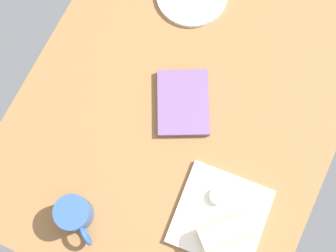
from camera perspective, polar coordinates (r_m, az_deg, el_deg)
name	(u,v)px	position (r cm, az deg, el deg)	size (l,w,h in cm)	color
dining_table	(180,112)	(139.31, 1.40, 1.67)	(110.00, 90.00, 4.00)	olive
square_plate	(220,216)	(132.33, 6.31, -10.70)	(23.71, 23.71, 1.60)	silver
sauce_cup	(218,196)	(130.77, 5.99, -8.36)	(4.67, 4.67, 2.00)	silver
breakfast_wrap	(225,232)	(128.10, 6.86, -12.48)	(6.74, 6.74, 13.92)	beige
book_stack	(184,103)	(136.89, 1.97, 2.75)	(24.01, 21.90, 2.17)	#6B4C7A
coffee_mug	(75,214)	(130.04, -11.15, -10.37)	(10.60, 12.91, 9.20)	#2D518C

